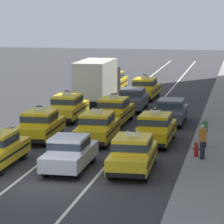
{
  "coord_description": "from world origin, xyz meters",
  "views": [
    {
      "loc": [
        7.84,
        -25.5,
        7.65
      ],
      "look_at": [
        0.38,
        11.24,
        1.3
      ],
      "focal_mm": 104.81,
      "sensor_mm": 36.0,
      "label": 1
    }
  ],
  "objects_px": {
    "taxi_center_second": "(97,127)",
    "pedestrian_far_corner": "(204,132)",
    "box_truck_left_fourth": "(98,79)",
    "sedan_right_third": "(171,111)",
    "taxi_center_fifth": "(145,88)",
    "taxi_left_fifth": "(113,81)",
    "taxi_center_third": "(114,110)",
    "sedan_center_nearest": "(69,152)",
    "taxi_left_third": "(68,107)",
    "taxi_left_second": "(40,125)",
    "taxi_right_nearest": "(133,153)",
    "pedestrian_near_crosswalk": "(202,142)",
    "sedan_center_fourth": "(133,99)",
    "taxi_right_second": "(155,128)",
    "fire_hydrant": "(196,149)"
  },
  "relations": [
    {
      "from": "taxi_center_third",
      "to": "taxi_right_second",
      "type": "relative_size",
      "value": 1.01
    },
    {
      "from": "taxi_left_second",
      "to": "taxi_left_third",
      "type": "distance_m",
      "value": 6.36
    },
    {
      "from": "taxi_left_third",
      "to": "pedestrian_near_crosswalk",
      "type": "xyz_separation_m",
      "value": [
        9.35,
        -9.66,
        0.12
      ]
    },
    {
      "from": "taxi_left_second",
      "to": "sedan_right_third",
      "type": "height_order",
      "value": "taxi_left_second"
    },
    {
      "from": "sedan_right_third",
      "to": "fire_hydrant",
      "type": "bearing_deg",
      "value": -76.13
    },
    {
      "from": "taxi_left_third",
      "to": "taxi_left_fifth",
      "type": "distance_m",
      "value": 14.67
    },
    {
      "from": "taxi_left_second",
      "to": "sedan_center_nearest",
      "type": "distance_m",
      "value": 6.89
    },
    {
      "from": "taxi_right_nearest",
      "to": "pedestrian_near_crosswalk",
      "type": "height_order",
      "value": "taxi_right_nearest"
    },
    {
      "from": "taxi_left_second",
      "to": "taxi_center_third",
      "type": "height_order",
      "value": "same"
    },
    {
      "from": "taxi_left_fifth",
      "to": "box_truck_left_fourth",
      "type": "bearing_deg",
      "value": -88.54
    },
    {
      "from": "sedan_center_fourth",
      "to": "taxi_right_second",
      "type": "relative_size",
      "value": 0.94
    },
    {
      "from": "taxi_center_second",
      "to": "taxi_right_nearest",
      "type": "xyz_separation_m",
      "value": [
        2.97,
        -5.86,
        0.0
      ]
    },
    {
      "from": "taxi_left_third",
      "to": "sedan_right_third",
      "type": "xyz_separation_m",
      "value": [
        6.75,
        0.03,
        -0.03
      ]
    },
    {
      "from": "box_truck_left_fourth",
      "to": "sedan_right_third",
      "type": "bearing_deg",
      "value": -50.32
    },
    {
      "from": "taxi_center_second",
      "to": "taxi_left_fifth",
      "type": "bearing_deg",
      "value": 99.06
    },
    {
      "from": "sedan_right_third",
      "to": "taxi_right_nearest",
      "type": "bearing_deg",
      "value": -91.72
    },
    {
      "from": "taxi_center_second",
      "to": "pedestrian_near_crosswalk",
      "type": "height_order",
      "value": "taxi_center_second"
    },
    {
      "from": "fire_hydrant",
      "to": "taxi_center_third",
      "type": "bearing_deg",
      "value": 124.36
    },
    {
      "from": "taxi_center_second",
      "to": "taxi_center_third",
      "type": "bearing_deg",
      "value": 91.88
    },
    {
      "from": "taxi_left_third",
      "to": "box_truck_left_fourth",
      "type": "xyz_separation_m",
      "value": [
        0.24,
        7.88,
        0.9
      ]
    },
    {
      "from": "taxi_left_third",
      "to": "taxi_center_fifth",
      "type": "bearing_deg",
      "value": 70.99
    },
    {
      "from": "sedan_center_fourth",
      "to": "taxi_left_fifth",
      "type": "bearing_deg",
      "value": 108.97
    },
    {
      "from": "taxi_left_fifth",
      "to": "sedan_center_fourth",
      "type": "relative_size",
      "value": 1.06
    },
    {
      "from": "sedan_right_third",
      "to": "pedestrian_far_corner",
      "type": "distance_m",
      "value": 7.48
    },
    {
      "from": "sedan_center_nearest",
      "to": "pedestrian_far_corner",
      "type": "relative_size",
      "value": 2.78
    },
    {
      "from": "taxi_center_fifth",
      "to": "pedestrian_far_corner",
      "type": "distance_m",
      "value": 18.22
    },
    {
      "from": "box_truck_left_fourth",
      "to": "sedan_right_third",
      "type": "height_order",
      "value": "box_truck_left_fourth"
    },
    {
      "from": "sedan_center_fourth",
      "to": "fire_hydrant",
      "type": "relative_size",
      "value": 5.91
    },
    {
      "from": "taxi_center_second",
      "to": "taxi_left_third",
      "type": "bearing_deg",
      "value": 118.35
    },
    {
      "from": "taxi_left_fifth",
      "to": "sedan_right_third",
      "type": "distance_m",
      "value": 16.09
    },
    {
      "from": "taxi_left_second",
      "to": "sedan_center_fourth",
      "type": "distance_m",
      "value": 11.52
    },
    {
      "from": "taxi_left_third",
      "to": "taxi_left_fifth",
      "type": "xyz_separation_m",
      "value": [
        0.07,
        14.67,
        0.0
      ]
    },
    {
      "from": "taxi_center_third",
      "to": "box_truck_left_fourth",
      "type": "bearing_deg",
      "value": 109.15
    },
    {
      "from": "taxi_left_fifth",
      "to": "taxi_center_third",
      "type": "relative_size",
      "value": 0.99
    },
    {
      "from": "sedan_center_fourth",
      "to": "pedestrian_near_crosswalk",
      "type": "bearing_deg",
      "value": -67.8
    },
    {
      "from": "taxi_center_second",
      "to": "pedestrian_far_corner",
      "type": "bearing_deg",
      "value": -6.62
    },
    {
      "from": "sedan_center_fourth",
      "to": "taxi_center_fifth",
      "type": "bearing_deg",
      "value": 89.55
    },
    {
      "from": "taxi_left_third",
      "to": "taxi_left_second",
      "type": "bearing_deg",
      "value": -88.6
    },
    {
      "from": "box_truck_left_fourth",
      "to": "taxi_left_fifth",
      "type": "bearing_deg",
      "value": 91.46
    },
    {
      "from": "sedan_right_third",
      "to": "taxi_right_second",
      "type": "bearing_deg",
      "value": -91.55
    },
    {
      "from": "taxi_left_third",
      "to": "pedestrian_near_crosswalk",
      "type": "bearing_deg",
      "value": -45.93
    },
    {
      "from": "sedan_center_nearest",
      "to": "taxi_center_fifth",
      "type": "height_order",
      "value": "taxi_center_fifth"
    },
    {
      "from": "taxi_left_third",
      "to": "taxi_center_second",
      "type": "height_order",
      "value": "same"
    },
    {
      "from": "sedan_center_fourth",
      "to": "pedestrian_far_corner",
      "type": "distance_m",
      "value": 13.03
    },
    {
      "from": "sedan_center_nearest",
      "to": "fire_hydrant",
      "type": "height_order",
      "value": "sedan_center_nearest"
    },
    {
      "from": "taxi_center_third",
      "to": "taxi_left_second",
      "type": "bearing_deg",
      "value": -118.67
    },
    {
      "from": "taxi_left_second",
      "to": "pedestrian_far_corner",
      "type": "xyz_separation_m",
      "value": [
        9.13,
        -0.65,
        0.05
      ]
    },
    {
      "from": "taxi_center_fifth",
      "to": "sedan_right_third",
      "type": "distance_m",
      "value": 10.75
    },
    {
      "from": "sedan_right_third",
      "to": "taxi_center_third",
      "type": "bearing_deg",
      "value": -167.76
    },
    {
      "from": "box_truck_left_fourth",
      "to": "sedan_right_third",
      "type": "xyz_separation_m",
      "value": [
        6.51,
        -7.85,
        -0.93
      ]
    }
  ]
}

